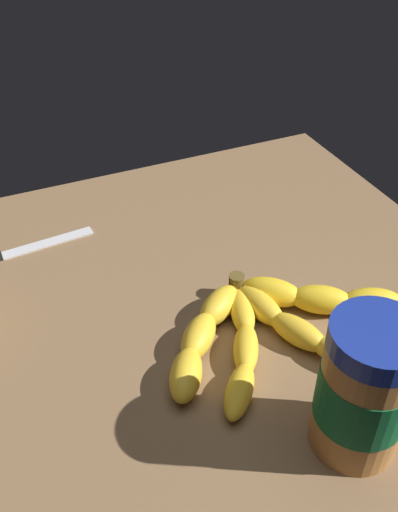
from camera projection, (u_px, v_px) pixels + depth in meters
ground_plane at (192, 313)px, 73.80cm from camera, size 70.46×77.78×3.50cm
banana_bunch at (270, 324)px, 67.39cm from camera, size 20.45×32.82×3.61cm
peanut_butter_jar at (364, 390)px, 52.47cm from camera, size 8.70×8.70×15.38cm
butter_knife at (10, 252)px, 80.29cm from camera, size 3.42×20.28×1.20cm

